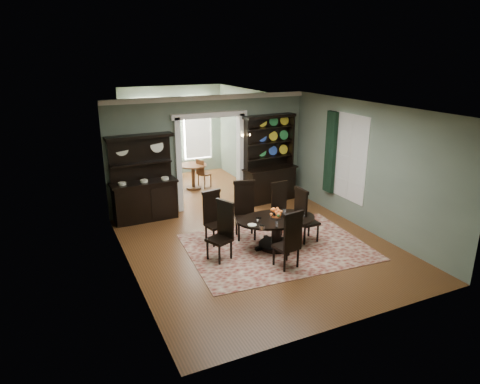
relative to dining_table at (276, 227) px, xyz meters
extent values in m
cube|color=brown|center=(-0.32, 0.10, -0.48)|extent=(5.50, 6.00, 0.01)
cube|color=white|center=(-0.32, 0.10, 2.53)|extent=(5.50, 6.00, 0.01)
cube|color=slate|center=(-3.07, 0.10, 1.03)|extent=(0.01, 6.00, 3.00)
cube|color=slate|center=(2.43, 0.10, 1.03)|extent=(0.01, 6.00, 3.00)
cube|color=slate|center=(-0.32, -2.90, 1.03)|extent=(5.50, 0.01, 3.00)
cube|color=slate|center=(-2.14, 3.10, 1.03)|extent=(1.85, 0.01, 3.00)
cube|color=slate|center=(1.51, 3.10, 1.03)|extent=(1.85, 0.01, 3.00)
cube|color=slate|center=(-0.32, 3.10, 2.28)|extent=(1.80, 0.01, 0.50)
cube|color=silver|center=(-0.32, 3.05, 2.47)|extent=(5.50, 0.10, 0.12)
cube|color=brown|center=(-0.32, 4.85, -0.48)|extent=(3.50, 3.50, 0.01)
cube|color=white|center=(-0.32, 4.85, 2.53)|extent=(3.50, 3.50, 0.01)
cube|color=slate|center=(-2.07, 4.85, 1.03)|extent=(0.01, 3.50, 3.00)
cube|color=slate|center=(1.43, 4.85, 1.03)|extent=(0.01, 3.50, 3.00)
cube|color=slate|center=(-0.32, 6.60, 1.03)|extent=(3.50, 0.01, 3.00)
cube|color=silver|center=(-1.17, 6.55, 1.08)|extent=(1.05, 0.06, 2.20)
cube|color=silver|center=(0.53, 6.55, 1.08)|extent=(1.05, 0.06, 2.20)
cube|color=silver|center=(-1.22, 3.10, 0.78)|extent=(0.14, 0.25, 2.50)
cube|color=silver|center=(0.58, 3.10, 0.78)|extent=(0.14, 0.25, 2.50)
cube|color=silver|center=(-0.32, 3.10, 2.03)|extent=(2.08, 0.25, 0.14)
cube|color=white|center=(2.42, 0.70, 1.13)|extent=(0.02, 1.10, 2.00)
cube|color=silver|center=(2.41, 0.70, 1.13)|extent=(0.01, 1.22, 2.12)
cube|color=black|center=(2.33, 1.38, 1.13)|extent=(0.10, 0.35, 2.10)
cube|color=#B79230|center=(0.63, 3.02, 1.38)|extent=(0.08, 0.05, 0.18)
sphere|color=#FFD88C|center=(0.53, 2.87, 1.46)|extent=(0.07, 0.07, 0.07)
sphere|color=#FFD88C|center=(0.73, 2.87, 1.46)|extent=(0.07, 0.07, 0.07)
cube|color=maroon|center=(0.02, -0.02, -0.47)|extent=(3.99, 3.06, 0.01)
ellipsoid|color=black|center=(0.00, 0.00, 0.18)|extent=(1.85, 1.32, 0.05)
cylinder|color=black|center=(0.00, 0.00, 0.15)|extent=(1.80, 1.80, 0.03)
cylinder|color=black|center=(0.00, 0.00, -0.13)|extent=(0.22, 0.22, 0.60)
cylinder|color=black|center=(0.00, 0.00, -0.43)|extent=(0.76, 0.76, 0.09)
cylinder|color=silver|center=(0.00, 0.02, 0.23)|extent=(0.28, 0.28, 0.05)
cube|color=black|center=(-1.10, 0.75, -0.05)|extent=(0.48, 0.47, 0.05)
cube|color=black|center=(-1.13, 0.93, 0.31)|extent=(0.42, 0.12, 0.71)
cube|color=black|center=(-1.13, 0.93, 0.68)|extent=(0.46, 0.14, 0.07)
cylinder|color=black|center=(-1.23, 0.56, -0.26)|extent=(0.05, 0.05, 0.42)
cylinder|color=black|center=(-0.91, 0.62, -0.26)|extent=(0.05, 0.05, 0.42)
cylinder|color=black|center=(-1.29, 0.88, -0.26)|extent=(0.05, 0.05, 0.42)
cylinder|color=black|center=(-0.97, 0.94, -0.26)|extent=(0.05, 0.05, 0.42)
cube|color=black|center=(-0.39, 0.73, -0.01)|extent=(0.57, 0.55, 0.06)
cube|color=black|center=(-0.34, 0.92, 0.40)|extent=(0.46, 0.18, 0.79)
cube|color=black|center=(-0.34, 0.92, 0.80)|extent=(0.51, 0.21, 0.08)
cylinder|color=black|center=(-0.62, 0.60, -0.24)|extent=(0.05, 0.05, 0.47)
cylinder|color=black|center=(-0.26, 0.50, -0.24)|extent=(0.05, 0.05, 0.47)
cylinder|color=black|center=(-0.52, 0.95, -0.24)|extent=(0.05, 0.05, 0.47)
cylinder|color=black|center=(-0.17, 0.85, -0.24)|extent=(0.05, 0.05, 0.47)
cube|color=black|center=(0.56, 0.67, -0.05)|extent=(0.46, 0.44, 0.06)
cube|color=black|center=(0.54, 0.85, 0.32)|extent=(0.43, 0.09, 0.72)
cube|color=black|center=(0.54, 0.85, 0.69)|extent=(0.46, 0.11, 0.07)
cylinder|color=black|center=(0.41, 0.48, -0.26)|extent=(0.05, 0.05, 0.42)
cylinder|color=black|center=(0.74, 0.52, -0.26)|extent=(0.05, 0.05, 0.42)
cylinder|color=black|center=(0.38, 0.81, -0.26)|extent=(0.05, 0.05, 0.42)
cylinder|color=black|center=(0.71, 0.85, -0.26)|extent=(0.05, 0.05, 0.42)
cube|color=black|center=(-1.34, -0.01, -0.04)|extent=(0.56, 0.56, 0.06)
cube|color=black|center=(-1.17, 0.06, 0.34)|extent=(0.22, 0.42, 0.74)
cube|color=black|center=(-1.17, 0.06, 0.72)|extent=(0.25, 0.46, 0.08)
cylinder|color=black|center=(-1.56, 0.07, -0.25)|extent=(0.05, 0.05, 0.44)
cylinder|color=black|center=(-1.43, -0.24, -0.25)|extent=(0.05, 0.05, 0.44)
cylinder|color=black|center=(-1.25, 0.21, -0.25)|extent=(0.05, 0.05, 0.44)
cylinder|color=black|center=(-1.12, -0.10, -0.25)|extent=(0.05, 0.05, 0.44)
cube|color=black|center=(0.79, 0.01, -0.03)|extent=(0.43, 0.45, 0.06)
cube|color=black|center=(0.60, 0.01, 0.36)|extent=(0.05, 0.45, 0.75)
cube|color=black|center=(0.60, 0.01, 0.75)|extent=(0.07, 0.48, 0.08)
cylinder|color=black|center=(0.97, -0.17, -0.25)|extent=(0.05, 0.05, 0.44)
cylinder|color=black|center=(0.97, 0.18, -0.25)|extent=(0.05, 0.05, 0.44)
cylinder|color=black|center=(0.62, -0.17, -0.25)|extent=(0.05, 0.05, 0.44)
cylinder|color=black|center=(0.62, 0.18, -0.25)|extent=(0.05, 0.05, 0.44)
cube|color=black|center=(-0.26, -0.85, -0.04)|extent=(0.49, 0.47, 0.06)
cube|color=black|center=(-0.23, -1.03, 0.33)|extent=(0.43, 0.11, 0.73)
cube|color=black|center=(-0.23, -1.03, 0.70)|extent=(0.47, 0.14, 0.07)
cylinder|color=black|center=(-0.12, -0.66, -0.26)|extent=(0.05, 0.05, 0.43)
cylinder|color=black|center=(-0.46, -0.71, -0.26)|extent=(0.05, 0.05, 0.43)
cylinder|color=black|center=(-0.07, -0.99, -0.26)|extent=(0.05, 0.05, 0.43)
cylinder|color=black|center=(-0.40, -1.04, -0.26)|extent=(0.05, 0.05, 0.43)
cube|color=black|center=(-2.20, 2.81, 0.01)|extent=(1.55, 0.57, 0.96)
cube|color=black|center=(-2.20, 2.81, 0.51)|extent=(1.65, 0.63, 0.05)
cube|color=black|center=(-2.20, 3.02, 1.09)|extent=(1.54, 0.12, 1.13)
cube|color=black|center=(-2.20, 2.93, 0.97)|extent=(1.50, 0.31, 0.04)
cube|color=black|center=(-2.20, 2.91, 1.64)|extent=(1.64, 0.39, 0.08)
cube|color=black|center=(1.36, 2.79, 0.00)|extent=(1.50, 0.66, 0.93)
cube|color=black|center=(1.36, 2.79, 0.47)|extent=(1.61, 0.72, 0.04)
cube|color=black|center=(1.36, 2.99, 1.19)|extent=(1.45, 0.21, 1.41)
cube|color=black|center=(0.65, 2.89, 1.19)|extent=(0.08, 0.27, 1.45)
cube|color=black|center=(2.07, 2.89, 1.19)|extent=(0.08, 0.27, 1.45)
cube|color=black|center=(1.36, 2.87, 1.92)|extent=(1.58, 0.49, 0.08)
cube|color=black|center=(1.36, 2.89, 0.77)|extent=(1.47, 0.41, 0.03)
cube|color=black|center=(1.36, 2.89, 1.19)|extent=(1.47, 0.41, 0.03)
cube|color=black|center=(1.36, 2.89, 1.61)|extent=(1.47, 0.41, 0.03)
cylinder|color=#552F18|center=(-0.27, 4.73, 0.28)|extent=(0.84, 0.84, 0.04)
cylinder|color=#552F18|center=(-0.27, 4.73, -0.09)|extent=(0.10, 0.10, 0.73)
cylinder|color=#552F18|center=(-0.27, 4.73, -0.44)|extent=(0.46, 0.46, 0.06)
cylinder|color=#552F18|center=(-0.98, 4.94, -0.04)|extent=(0.39, 0.39, 0.04)
cube|color=#552F18|center=(-0.81, 4.90, 0.20)|extent=(0.11, 0.34, 0.48)
cylinder|color=#552F18|center=(-1.08, 5.10, -0.25)|extent=(0.03, 0.03, 0.43)
cylinder|color=#552F18|center=(-1.14, 4.84, -0.25)|extent=(0.03, 0.03, 0.43)
cylinder|color=#552F18|center=(-0.82, 5.04, -0.25)|extent=(0.03, 0.03, 0.43)
cylinder|color=#552F18|center=(-0.88, 4.78, -0.25)|extent=(0.03, 0.03, 0.43)
cylinder|color=#552F18|center=(0.10, 4.71, -0.04)|extent=(0.39, 0.39, 0.04)
cube|color=#552F18|center=(-0.06, 4.64, 0.20)|extent=(0.16, 0.33, 0.48)
cylinder|color=#552F18|center=(0.27, 4.64, -0.25)|extent=(0.03, 0.03, 0.43)
cylinder|color=#552F18|center=(0.17, 4.89, -0.25)|extent=(0.03, 0.03, 0.43)
cylinder|color=#552F18|center=(0.03, 4.53, -0.25)|extent=(0.03, 0.03, 0.43)
cylinder|color=#552F18|center=(-0.08, 4.78, -0.25)|extent=(0.03, 0.03, 0.43)
camera|label=1|loc=(-4.29, -7.38, 3.61)|focal=32.00mm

